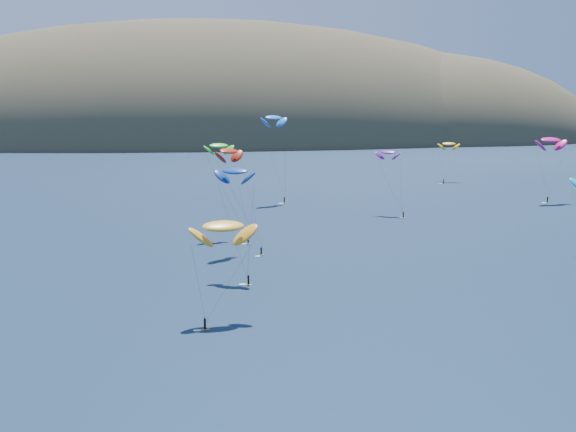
% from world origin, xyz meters
% --- Properties ---
extents(ground, '(2800.00, 2800.00, 0.00)m').
position_xyz_m(ground, '(0.00, 0.00, 0.00)').
color(ground, black).
rests_on(ground, ground).
extents(island, '(730.00, 300.00, 210.00)m').
position_xyz_m(island, '(39.40, 562.36, -10.74)').
color(island, '#3D3526').
rests_on(island, ground).
extents(kitesurfer_2, '(10.15, 9.38, 16.14)m').
position_xyz_m(kitesurfer_2, '(-25.88, 41.74, 13.46)').
color(kitesurfer_2, gold).
rests_on(kitesurfer_2, ground).
extents(kitesurfer_3, '(9.50, 14.16, 23.00)m').
position_xyz_m(kitesurfer_3, '(-19.01, 111.78, 21.00)').
color(kitesurfer_3, gold).
rests_on(kitesurfer_3, ground).
extents(kitesurfer_4, '(10.64, 9.11, 28.71)m').
position_xyz_m(kitesurfer_4, '(4.14, 171.66, 25.95)').
color(kitesurfer_4, gold).
rests_on(kitesurfer_4, ground).
extents(kitesurfer_6, '(7.44, 13.66, 19.01)m').
position_xyz_m(kitesurfer_6, '(30.96, 140.88, 17.02)').
color(kitesurfer_6, gold).
rests_on(kitesurfer_6, ground).
extents(kitesurfer_8, '(11.61, 6.86, 22.20)m').
position_xyz_m(kitesurfer_8, '(88.10, 155.97, 19.13)').
color(kitesurfer_8, gold).
rests_on(kitesurfer_8, ground).
extents(kitesurfer_9, '(10.45, 10.52, 23.22)m').
position_xyz_m(kitesurfer_9, '(-19.00, 92.56, 20.96)').
color(kitesurfer_9, gold).
rests_on(kitesurfer_9, ground).
extents(kitesurfer_10, '(8.24, 11.98, 21.09)m').
position_xyz_m(kitesurfer_10, '(-20.68, 68.94, 18.91)').
color(kitesurfer_10, gold).
rests_on(kitesurfer_10, ground).
extents(kitesurfer_11, '(10.32, 12.05, 16.74)m').
position_xyz_m(kitesurfer_11, '(81.65, 221.60, 14.50)').
color(kitesurfer_11, gold).
rests_on(kitesurfer_11, ground).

